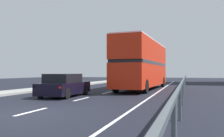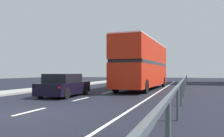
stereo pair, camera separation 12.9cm
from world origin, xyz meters
TOP-DOWN VIEW (x-y plane):
  - ground_plane at (0.00, 0.00)m, footprint 73.36×120.00m
  - lane_paint_markings at (2.25, 8.24)m, footprint 3.67×46.00m
  - bridge_side_railing at (5.44, 9.00)m, footprint 0.10×42.00m
  - double_decker_bus_red at (1.92, 13.32)m, footprint 2.99×11.36m
  - hatchback_car_near at (-1.64, 5.64)m, footprint 1.93×4.14m
  - sedan_car_ahead at (-2.52, 25.59)m, footprint 1.90×4.16m

SIDE VIEW (x-z plane):
  - ground_plane at x=0.00m, z-range -0.10..0.00m
  - lane_paint_markings at x=2.25m, z-range 0.00..0.01m
  - sedan_car_ahead at x=-2.52m, z-range -0.03..1.39m
  - hatchback_car_near at x=-1.64m, z-range -0.03..1.38m
  - bridge_side_railing at x=5.44m, z-range 0.34..1.44m
  - double_decker_bus_red at x=1.92m, z-range 0.15..4.39m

